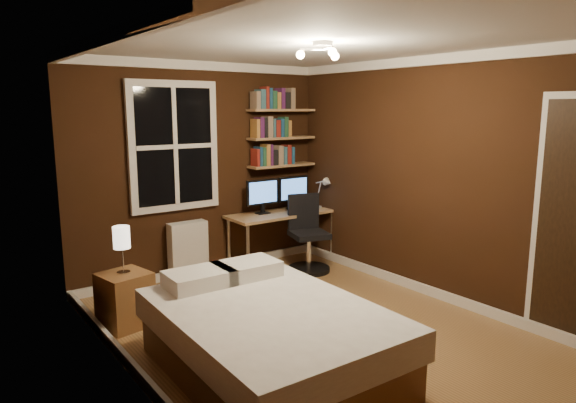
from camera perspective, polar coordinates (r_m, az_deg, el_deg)
floor at (r=4.77m, az=2.71°, el=-14.14°), size 4.20×4.20×0.00m
wall_back at (r=6.16m, az=-9.59°, el=3.43°), size 3.20×0.04×2.50m
wall_left at (r=3.63m, az=-17.18°, el=-1.66°), size 0.04×4.20×2.50m
wall_right at (r=5.54m, az=15.81°, el=2.42°), size 0.04×4.20×2.50m
ceiling at (r=4.37m, az=3.00°, el=17.21°), size 3.20×4.20×0.02m
window at (r=5.95m, az=-12.55°, el=5.99°), size 1.06×0.06×1.46m
ceiling_fixture at (r=4.29m, az=3.86°, el=16.00°), size 0.44×0.44×0.18m
bookshelf_lower at (r=6.61m, az=-0.72°, el=4.04°), size 0.92×0.22×0.03m
books_row_lower at (r=6.60m, az=-0.72°, el=5.16°), size 0.60×0.16×0.23m
bookshelf_middle at (r=6.58m, az=-0.72°, el=7.07°), size 0.92×0.22×0.03m
books_row_middle at (r=6.58m, az=-0.73°, el=8.20°), size 0.54×0.16×0.23m
bookshelf_upper at (r=6.57m, az=-0.73°, el=10.11°), size 0.92×0.22×0.03m
books_row_upper at (r=6.57m, az=-0.73°, el=11.25°), size 0.54×0.16×0.23m
bed at (r=3.99m, az=-2.20°, el=-14.82°), size 1.43×1.96×0.65m
nightstand at (r=5.00m, az=-17.64°, el=-10.34°), size 0.47×0.47×0.50m
bedside_lamp at (r=4.86m, az=-17.94°, el=-5.15°), size 0.15×0.15×0.44m
radiator at (r=6.12m, az=-11.03°, el=-5.37°), size 0.45×0.16×0.68m
desk at (r=6.51m, az=-0.68°, el=-1.73°), size 1.42×0.53×0.68m
monitor_left at (r=6.38m, az=-2.84°, el=0.54°), size 0.45×0.12×0.43m
monitor_right at (r=6.65m, az=0.60°, el=0.96°), size 0.45×0.12×0.43m
desk_lamp at (r=6.71m, az=3.81°, el=1.05°), size 0.14×0.32×0.44m
office_chair at (r=6.32m, az=2.19°, el=-4.59°), size 0.52×0.52×0.94m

